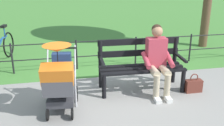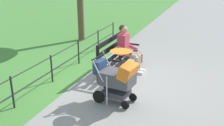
# 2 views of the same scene
# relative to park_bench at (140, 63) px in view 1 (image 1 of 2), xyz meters

# --- Properties ---
(ground_plane) EXTENTS (60.00, 60.00, 0.00)m
(ground_plane) POSITION_rel_park_bench_xyz_m (0.42, 0.12, -0.53)
(ground_plane) COLOR gray
(grass_lawn) EXTENTS (40.00, 16.00, 0.01)m
(grass_lawn) POSITION_rel_park_bench_xyz_m (0.42, -8.68, -0.52)
(grass_lawn) COLOR #478438
(grass_lawn) RESTS_ON ground
(park_bench) EXTENTS (1.62, 0.66, 0.96)m
(park_bench) POSITION_rel_park_bench_xyz_m (0.00, 0.00, 0.00)
(park_bench) COLOR black
(park_bench) RESTS_ON ground
(person_on_bench) EXTENTS (0.55, 0.74, 1.28)m
(person_on_bench) POSITION_rel_park_bench_xyz_m (-0.25, 0.22, 0.15)
(person_on_bench) COLOR tan
(person_on_bench) RESTS_ON ground
(stroller) EXTENTS (0.60, 0.94, 1.15)m
(stroller) POSITION_rel_park_bench_xyz_m (1.53, 0.60, 0.07)
(stroller) COLOR black
(stroller) RESTS_ON ground
(handbag) EXTENTS (0.32, 0.14, 0.37)m
(handbag) POSITION_rel_park_bench_xyz_m (-0.95, 0.37, -0.40)
(handbag) COLOR brown
(handbag) RESTS_ON ground
(park_fence) EXTENTS (7.07, 0.04, 0.70)m
(park_fence) POSITION_rel_park_bench_xyz_m (0.42, -1.27, -0.11)
(park_fence) COLOR black
(park_fence) RESTS_ON ground
(bicycle) EXTENTS (0.51, 1.63, 0.89)m
(bicycle) POSITION_rel_park_bench_xyz_m (2.90, -2.06, -0.16)
(bicycle) COLOR black
(bicycle) RESTS_ON ground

